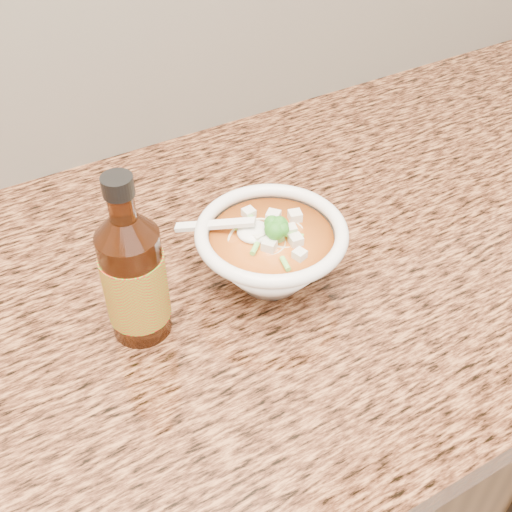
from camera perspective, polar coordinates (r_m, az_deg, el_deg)
counter_slab at (r=0.75m, az=-21.28°, el=-9.57°), size 4.00×0.68×0.04m
soup_bowl at (r=0.74m, az=1.32°, el=0.28°), size 0.18×0.17×0.10m
hot_sauce_bottle at (r=0.67m, az=-10.78°, el=-1.89°), size 0.09×0.09×0.20m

